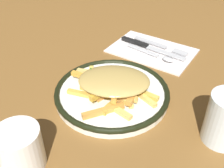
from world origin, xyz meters
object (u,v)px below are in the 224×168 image
fork (160,46)px  spoon (158,55)px  fries_heap (113,84)px  coffee_mug (19,149)px  plate (112,93)px  knife (147,46)px  napkin (152,50)px

fork → spoon: size_ratio=1.15×
fries_heap → coffee_mug: 0.24m
plate → coffee_mug: size_ratio=2.53×
knife → spoon: (0.03, 0.05, 0.00)m
plate → knife: size_ratio=1.26×
coffee_mug → fries_heap: bearing=174.9°
plate → coffee_mug: 0.25m
knife → plate: bearing=11.6°
napkin → fries_heap: bearing=8.3°
napkin → coffee_mug: coffee_mug is taller
fries_heap → napkin: bearing=-171.7°
plate → napkin: bearing=-172.8°
knife → fork: bearing=131.6°
napkin → spoon: 0.05m
fries_heap → knife: bearing=-167.4°
fries_heap → knife: 0.25m
plate → knife: plate is taller
napkin → fork: size_ratio=1.34×
fork → plate: bearing=3.9°
fries_heap → spoon: 0.22m
napkin → knife: knife is taller
fries_heap → coffee_mug: coffee_mug is taller
napkin → knife: (-0.00, -0.02, 0.01)m
spoon → plate: bearing=-1.1°
fork → spoon: spoon is taller
plate → fork: bearing=-176.1°
plate → coffee_mug: (0.24, -0.02, 0.03)m
fork → coffee_mug: size_ratio=1.69×
spoon → fork: bearing=-158.7°
plate → coffee_mug: coffee_mug is taller
knife → coffee_mug: coffee_mug is taller
spoon → coffee_mug: 0.46m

